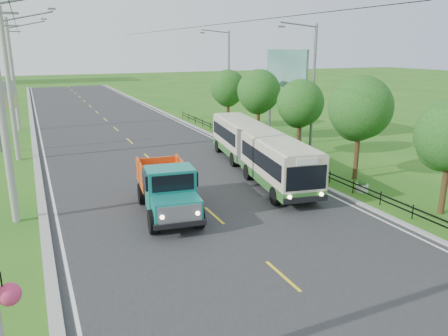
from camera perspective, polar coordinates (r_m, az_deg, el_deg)
ground at (r=15.36m, az=7.66°, el=-13.83°), size 240.00×240.00×0.00m
road at (r=32.98m, az=-10.75°, el=2.15°), size 14.00×120.00×0.02m
curb_left at (r=32.17m, az=-23.30°, el=0.92°), size 0.40×120.00×0.15m
curb_right at (r=35.24m, az=0.63°, el=3.35°), size 0.30×120.00×0.10m
edge_line_left at (r=32.19m, az=-22.32°, el=0.93°), size 0.12×120.00×0.00m
edge_line_right at (r=35.04m, az=-0.12°, el=3.23°), size 0.12×120.00×0.00m
centre_dash at (r=15.35m, az=7.67°, el=-13.76°), size 0.12×2.20×0.00m
railing_right at (r=30.39m, az=6.81°, el=1.74°), size 0.04×40.00×0.60m
pole_near at (r=20.47m, az=-26.99°, el=7.12°), size 3.51×0.32×10.00m
pole_mid at (r=32.41m, az=-26.20°, el=9.73°), size 3.51×0.32×10.00m
pole_far at (r=44.38m, az=-25.83°, el=10.94°), size 3.51×0.32×10.00m
tree_third at (r=26.11m, az=17.25°, el=7.13°), size 3.60×3.62×6.00m
tree_fourth at (r=30.89m, az=9.87°, el=8.05°), size 3.24×3.31×5.40m
tree_fifth at (r=35.96m, az=4.53°, el=9.69°), size 3.48×3.52×5.80m
tree_back at (r=41.33m, az=0.50°, el=10.21°), size 3.30×3.36×5.50m
streetlight_mid at (r=31.08m, az=11.35°, el=10.46°), size 3.02×0.20×9.07m
streetlight_far at (r=43.24m, az=0.43°, el=12.11°), size 3.02×0.20×9.07m
planter_near at (r=24.52m, az=17.59°, el=-2.31°), size 0.64×0.64×0.67m
planter_mid at (r=30.70m, az=7.77°, el=1.81°), size 0.64×0.64×0.67m
planter_far at (r=37.56m, az=1.37°, el=4.48°), size 0.64×0.64×0.67m
billboard_right at (r=36.95m, az=8.10°, el=12.06°), size 0.24×6.00×7.30m
bus at (r=26.64m, az=4.39°, el=2.73°), size 4.40×14.02×2.67m
dump_truck at (r=20.13m, az=-7.44°, el=-2.29°), size 2.87×6.02×2.44m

